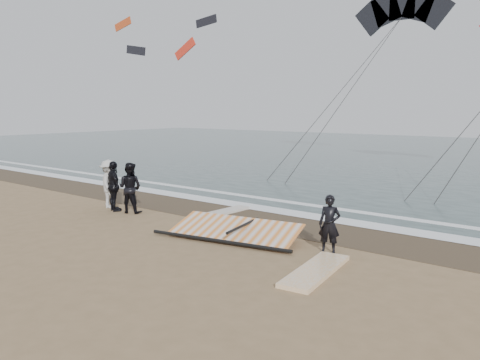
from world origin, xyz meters
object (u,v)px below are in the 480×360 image
object	(u,v)px
board_cream	(226,212)
sail_rig	(236,231)
man_main	(329,224)
board_white	(316,271)

from	to	relation	value
board_cream	sail_rig	xyz separation A→B (m)	(2.41, -2.42, 0.15)
man_main	sail_rig	world-z (taller)	man_main
man_main	board_cream	bearing A→B (deg)	143.91
sail_rig	man_main	bearing A→B (deg)	5.72
man_main	board_white	distance (m)	1.82
board_white	board_cream	world-z (taller)	board_white
man_main	board_cream	world-z (taller)	man_main
sail_rig	board_white	bearing A→B (deg)	-20.61
man_main	board_cream	xyz separation A→B (m)	(-5.38, 2.12, -0.76)
board_white	sail_rig	world-z (taller)	sail_rig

